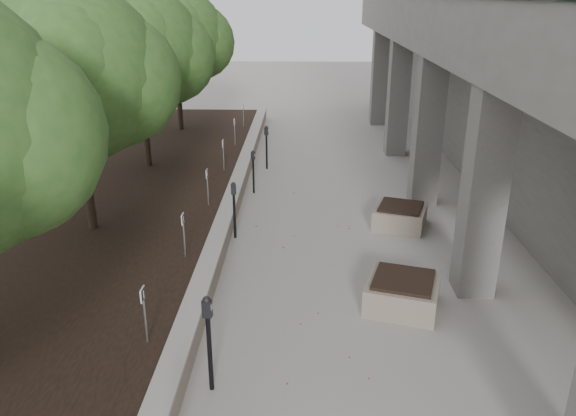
# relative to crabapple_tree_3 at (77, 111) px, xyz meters

# --- Properties ---
(retaining_wall) EXTENTS (0.39, 26.00, 0.50)m
(retaining_wall) POSITION_rel_crabapple_tree_3_xyz_m (2.97, 1.00, -2.87)
(retaining_wall) COLOR gray
(retaining_wall) RESTS_ON ground
(planting_bed) EXTENTS (7.00, 26.00, 0.40)m
(planting_bed) POSITION_rel_crabapple_tree_3_xyz_m (-0.70, 1.00, -2.92)
(planting_bed) COLOR black
(planting_bed) RESTS_ON ground
(crabapple_tree_3) EXTENTS (4.60, 4.00, 5.44)m
(crabapple_tree_3) POSITION_rel_crabapple_tree_3_xyz_m (0.00, 0.00, 0.00)
(crabapple_tree_3) COLOR #305B22
(crabapple_tree_3) RESTS_ON planting_bed
(crabapple_tree_4) EXTENTS (4.60, 4.00, 5.44)m
(crabapple_tree_4) POSITION_rel_crabapple_tree_3_xyz_m (0.00, 5.00, 0.00)
(crabapple_tree_4) COLOR #305B22
(crabapple_tree_4) RESTS_ON planting_bed
(crabapple_tree_5) EXTENTS (4.60, 4.00, 5.44)m
(crabapple_tree_5) POSITION_rel_crabapple_tree_3_xyz_m (0.00, 10.00, 0.00)
(crabapple_tree_5) COLOR #305B22
(crabapple_tree_5) RESTS_ON planting_bed
(parking_sign_3) EXTENTS (0.04, 0.22, 0.96)m
(parking_sign_3) POSITION_rel_crabapple_tree_3_xyz_m (2.45, -4.50, -2.24)
(parking_sign_3) COLOR black
(parking_sign_3) RESTS_ON planting_bed
(parking_sign_4) EXTENTS (0.04, 0.22, 0.96)m
(parking_sign_4) POSITION_rel_crabapple_tree_3_xyz_m (2.45, -1.50, -2.24)
(parking_sign_4) COLOR black
(parking_sign_4) RESTS_ON planting_bed
(parking_sign_5) EXTENTS (0.04, 0.22, 0.96)m
(parking_sign_5) POSITION_rel_crabapple_tree_3_xyz_m (2.45, 1.50, -2.24)
(parking_sign_5) COLOR black
(parking_sign_5) RESTS_ON planting_bed
(parking_sign_6) EXTENTS (0.04, 0.22, 0.96)m
(parking_sign_6) POSITION_rel_crabapple_tree_3_xyz_m (2.45, 4.50, -2.24)
(parking_sign_6) COLOR black
(parking_sign_6) RESTS_ON planting_bed
(parking_sign_7) EXTENTS (0.04, 0.22, 0.96)m
(parking_sign_7) POSITION_rel_crabapple_tree_3_xyz_m (2.45, 7.50, -2.24)
(parking_sign_7) COLOR black
(parking_sign_7) RESTS_ON planting_bed
(parking_sign_8) EXTENTS (0.04, 0.22, 0.96)m
(parking_sign_8) POSITION_rel_crabapple_tree_3_xyz_m (2.45, 10.50, -2.24)
(parking_sign_8) COLOR black
(parking_sign_8) RESTS_ON planting_bed
(parking_meter_2) EXTENTS (0.17, 0.13, 1.57)m
(parking_meter_2) POSITION_rel_crabapple_tree_3_xyz_m (3.53, -5.08, -2.34)
(parking_meter_2) COLOR black
(parking_meter_2) RESTS_ON ground
(parking_meter_3) EXTENTS (0.15, 0.12, 1.40)m
(parking_meter_3) POSITION_rel_crabapple_tree_3_xyz_m (3.25, 0.39, -2.42)
(parking_meter_3) COLOR black
(parking_meter_3) RESTS_ON ground
(parking_meter_4) EXTENTS (0.15, 0.13, 1.29)m
(parking_meter_4) POSITION_rel_crabapple_tree_3_xyz_m (3.43, 3.59, -2.48)
(parking_meter_4) COLOR black
(parking_meter_4) RESTS_ON ground
(parking_meter_5) EXTENTS (0.17, 0.14, 1.46)m
(parking_meter_5) POSITION_rel_crabapple_tree_3_xyz_m (3.67, 6.00, -2.39)
(parking_meter_5) COLOR black
(parking_meter_5) RESTS_ON ground
(planter_front) EXTENTS (1.59, 1.59, 0.60)m
(planter_front) POSITION_rel_crabapple_tree_3_xyz_m (6.72, -2.67, -2.82)
(planter_front) COLOR gray
(planter_front) RESTS_ON ground
(planter_back) EXTENTS (1.52, 1.52, 0.56)m
(planter_back) POSITION_rel_crabapple_tree_3_xyz_m (7.30, 1.19, -2.84)
(planter_back) COLOR gray
(planter_back) RESTS_ON ground
(berry_scatter) EXTENTS (3.30, 14.10, 0.02)m
(berry_scatter) POSITION_rel_crabapple_tree_3_xyz_m (4.70, -3.00, -3.11)
(berry_scatter) COLOR #990E0B
(berry_scatter) RESTS_ON ground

